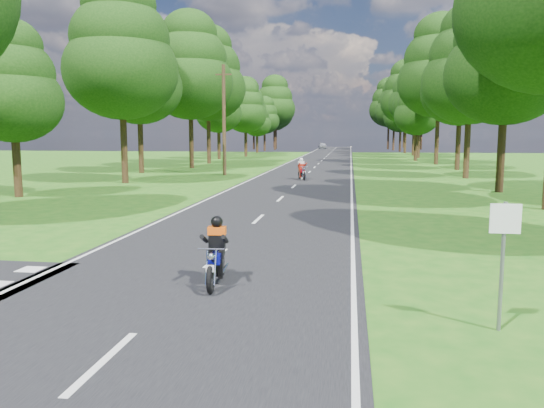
# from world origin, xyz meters

# --- Properties ---
(ground) EXTENTS (160.00, 160.00, 0.00)m
(ground) POSITION_xyz_m (0.00, 0.00, 0.00)
(ground) COLOR #1C5A14
(ground) RESTS_ON ground
(main_road) EXTENTS (7.00, 140.00, 0.02)m
(main_road) POSITION_xyz_m (0.00, 50.00, 0.01)
(main_road) COLOR black
(main_road) RESTS_ON ground
(road_markings) EXTENTS (7.40, 140.00, 0.01)m
(road_markings) POSITION_xyz_m (-0.14, 48.13, 0.02)
(road_markings) COLOR silver
(road_markings) RESTS_ON main_road
(treeline) EXTENTS (40.00, 115.35, 14.78)m
(treeline) POSITION_xyz_m (1.43, 60.06, 8.25)
(treeline) COLOR black
(treeline) RESTS_ON ground
(telegraph_pole) EXTENTS (1.20, 0.26, 8.00)m
(telegraph_pole) POSITION_xyz_m (-6.00, 28.00, 4.07)
(telegraph_pole) COLOR #382616
(telegraph_pole) RESTS_ON ground
(road_sign) EXTENTS (0.45, 0.07, 2.00)m
(road_sign) POSITION_xyz_m (5.50, -2.01, 1.34)
(road_sign) COLOR slate
(road_sign) RESTS_ON ground
(rider_near_blue) EXTENTS (0.70, 1.67, 1.35)m
(rider_near_blue) POSITION_xyz_m (0.56, -0.18, 0.70)
(rider_near_blue) COLOR #0B0E7E
(rider_near_blue) RESTS_ON main_road
(rider_far_red) EXTENTS (1.06, 1.83, 1.45)m
(rider_far_red) POSITION_xyz_m (0.03, 24.72, 0.74)
(rider_far_red) COLOR #A10C1C
(rider_far_red) RESTS_ON main_road
(distant_car) EXTENTS (2.10, 3.97, 1.29)m
(distant_car) POSITION_xyz_m (-2.58, 100.73, 0.66)
(distant_car) COLOR silver
(distant_car) RESTS_ON main_road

